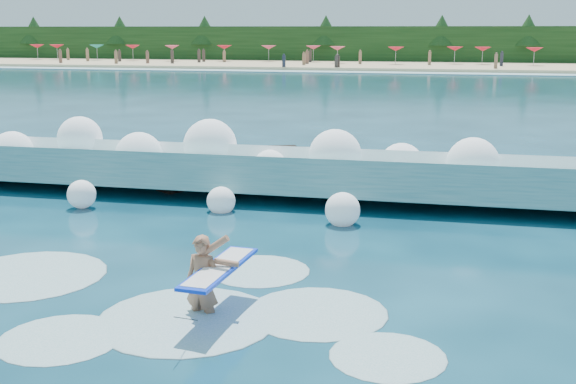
% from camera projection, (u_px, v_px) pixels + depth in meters
% --- Properties ---
extents(ground, '(200.00, 200.00, 0.00)m').
position_uv_depth(ground, '(189.00, 270.00, 13.99)').
color(ground, '#072B3D').
rests_on(ground, ground).
extents(beach, '(140.00, 20.00, 0.40)m').
position_uv_depth(beach, '(418.00, 66.00, 88.03)').
color(beach, tan).
rests_on(beach, ground).
extents(wet_band, '(140.00, 5.00, 0.08)m').
position_uv_depth(wet_band, '(412.00, 73.00, 77.61)').
color(wet_band, silver).
rests_on(wet_band, ground).
extents(treeline, '(140.00, 4.00, 5.00)m').
position_uv_depth(treeline, '(423.00, 45.00, 97.02)').
color(treeline, black).
rests_on(treeline, ground).
extents(breaking_wave, '(19.99, 3.04, 1.72)m').
position_uv_depth(breaking_wave, '(232.00, 172.00, 20.60)').
color(breaking_wave, teal).
rests_on(breaking_wave, ground).
extents(rock_cluster, '(7.85, 3.13, 1.23)m').
position_uv_depth(rock_cluster, '(170.00, 169.00, 22.15)').
color(rock_cluster, black).
rests_on(rock_cluster, ground).
extents(surfer_with_board, '(0.94, 2.83, 1.63)m').
position_uv_depth(surfer_with_board, '(206.00, 281.00, 11.65)').
color(surfer_with_board, '#A2684B').
rests_on(surfer_with_board, ground).
extents(wave_spray, '(14.84, 4.36, 2.14)m').
position_uv_depth(wave_spray, '(231.00, 157.00, 20.34)').
color(wave_spray, white).
rests_on(wave_spray, ground).
extents(surf_foam, '(9.36, 5.67, 0.15)m').
position_uv_depth(surf_foam, '(160.00, 302.00, 12.39)').
color(surf_foam, silver).
rests_on(surf_foam, ground).
extents(beach_umbrellas, '(111.00, 6.66, 0.50)m').
position_uv_depth(beach_umbrellas, '(417.00, 49.00, 89.57)').
color(beach_umbrellas, red).
rests_on(beach_umbrellas, ground).
extents(beachgoers, '(88.33, 13.63, 1.93)m').
position_uv_depth(beachgoers, '(394.00, 59.00, 86.32)').
color(beachgoers, '#3F332D').
rests_on(beachgoers, ground).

